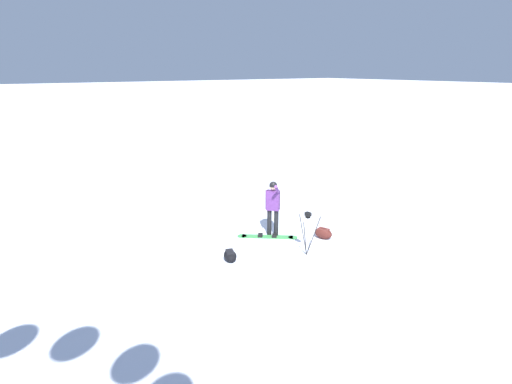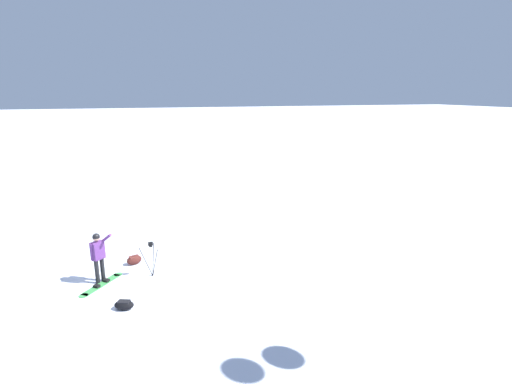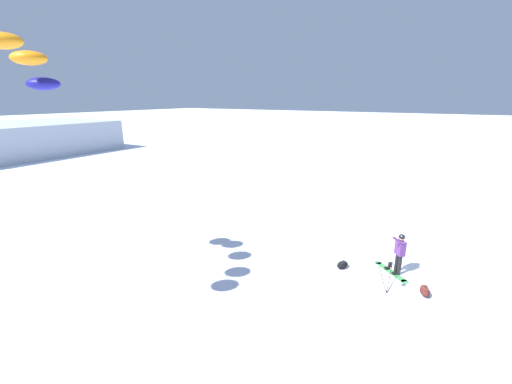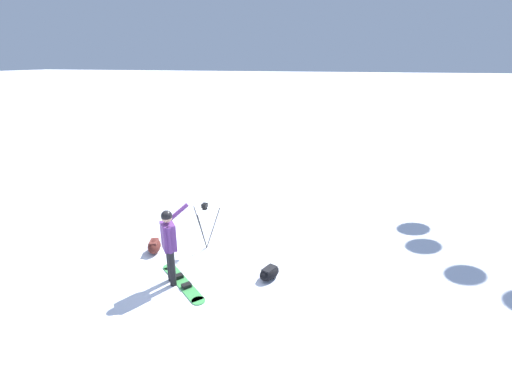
# 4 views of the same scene
# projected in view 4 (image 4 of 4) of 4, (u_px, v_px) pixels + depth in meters

# --- Properties ---
(ground_plane) EXTENTS (300.00, 300.00, 0.00)m
(ground_plane) POSITION_uv_depth(u_px,v_px,m) (195.00, 274.00, 8.54)
(ground_plane) COLOR white
(snowboarder) EXTENTS (0.54, 0.75, 1.78)m
(snowboarder) POSITION_uv_depth(u_px,v_px,m) (169.00, 239.00, 7.88)
(snowboarder) COLOR black
(snowboarder) RESTS_ON ground_plane
(snowboard) EXTENTS (1.52, 1.31, 0.10)m
(snowboard) POSITION_uv_depth(u_px,v_px,m) (183.00, 282.00, 8.20)
(snowboard) COLOR #3F994C
(snowboard) RESTS_ON ground_plane
(gear_bag_large) EXTENTS (0.49, 0.64, 0.34)m
(gear_bag_large) POSITION_uv_depth(u_px,v_px,m) (154.00, 246.00, 9.48)
(gear_bag_large) COLOR #4C1E19
(gear_bag_large) RESTS_ON ground_plane
(camera_tripod) EXTENTS (0.73, 0.62, 1.27)m
(camera_tripod) POSITION_uv_depth(u_px,v_px,m) (205.00, 216.00, 9.45)
(camera_tripod) COLOR #262628
(camera_tripod) RESTS_ON ground_plane
(gear_bag_small) EXTENTS (0.54, 0.67, 0.27)m
(gear_bag_small) POSITION_uv_depth(u_px,v_px,m) (269.00, 273.00, 8.35)
(gear_bag_small) COLOR black
(gear_bag_small) RESTS_ON ground_plane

